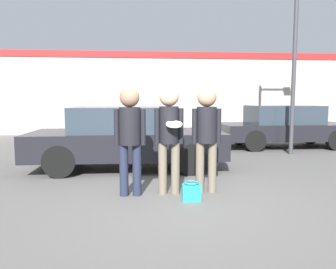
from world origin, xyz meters
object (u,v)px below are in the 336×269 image
Objects in this scene: person_left at (130,131)px; handbag at (191,192)px; person_right at (207,129)px; person_middle_with_frisbee at (169,130)px; parked_car_far at (284,126)px; street_lamp at (305,14)px; shrub at (83,121)px; parked_car_near at (126,137)px.

person_left is 5.86× the size of handbag.
person_middle_with_frisbee is at bearing -174.99° from person_right.
person_left is 0.42× the size of parked_car_far.
street_lamp reaches higher than person_left.
parked_car_far is at bearing 45.92° from person_left.
street_lamp is 5.00× the size of shrub.
person_left is 0.41× the size of parked_car_near.
person_right is at bearing -68.25° from shrub.
parked_car_near reaches higher than parked_car_far.
shrub is (-2.34, 9.29, -0.44)m from person_left.
person_left reaches higher than shrub.
shrub is 4.31× the size of handbag.
shrub is (-3.00, 9.24, -0.45)m from person_middle_with_frisbee.
person_left is at bearing -75.85° from shrub.
person_left is 1.00× the size of person_right.
person_left is 6.96m from street_lamp.
street_lamp reaches higher than person_right.
person_right is at bearing -126.21° from parked_car_far.
parked_car_far is at bearing 29.70° from parked_car_near.
person_middle_with_frisbee reaches higher than parked_car_near.
shrub reaches higher than handbag.
person_right is 9.90m from shrub.
street_lamp is 9.71m from shrub.
parked_car_near is 7.35m from shrub.
street_lamp is (3.63, 3.77, 2.98)m from person_right.
person_middle_with_frisbee is at bearing -138.26° from street_lamp.
parked_car_far reaches higher than shrub.
person_right reaches higher than parked_car_far.
person_middle_with_frisbee reaches higher than person_left.
person_right is 5.88× the size of handbag.
handbag is at bearing -126.06° from parked_car_far.
parked_car_far is at bearing 83.65° from street_lamp.
parked_car_near is at bearing 113.11° from handbag.
street_lamp is at bearing 41.74° from person_middle_with_frisbee.
street_lamp is at bearing 17.40° from parked_car_near.
person_left is at bearing -175.49° from person_right.
person_right is (0.66, 0.06, -0.01)m from person_middle_with_frisbee.
shrub is (-7.45, 4.01, -0.05)m from parked_car_far.
parked_car_far is 7.03m from handbag.
parked_car_near reaches higher than shrub.
parked_car_far is 0.65× the size of street_lamp.
person_right is (1.32, 0.10, -0.00)m from person_left.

